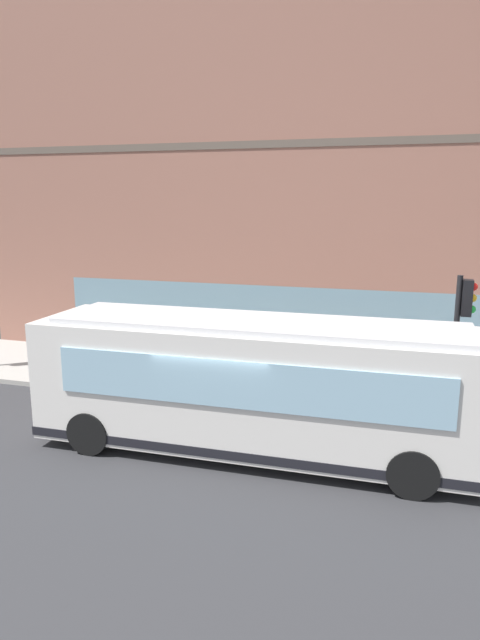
% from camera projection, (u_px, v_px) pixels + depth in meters
% --- Properties ---
extents(ground, '(120.00, 120.00, 0.00)m').
position_uv_depth(ground, '(226.00, 451.00, 12.92)').
color(ground, '#2D2D30').
extents(sidewalk_curb, '(4.29, 40.00, 0.15)m').
position_uv_depth(sidewalk_curb, '(273.00, 384.00, 17.35)').
color(sidewalk_curb, '#9E9991').
rests_on(sidewalk_curb, ground).
extents(building_corner, '(7.21, 23.43, 13.43)m').
position_uv_depth(building_corner, '(310.00, 171.00, 21.33)').
color(building_corner, '#8C5B4C').
rests_on(building_corner, ground).
extents(city_bus_nearside, '(2.67, 10.06, 3.07)m').
position_uv_depth(city_bus_nearside, '(256.00, 386.00, 12.60)').
color(city_bus_nearside, silver).
rests_on(city_bus_nearside, ground).
extents(traffic_light_near_corner, '(0.32, 0.49, 3.70)m').
position_uv_depth(traffic_light_near_corner, '(462.00, 320.00, 13.89)').
color(traffic_light_near_corner, black).
rests_on(traffic_light_near_corner, sidewalk_curb).
extents(fire_hydrant, '(0.35, 0.35, 0.74)m').
position_uv_depth(fire_hydrant, '(410.00, 370.00, 17.30)').
color(fire_hydrant, red).
rests_on(fire_hydrant, sidewalk_curb).
extents(pedestrian_walking_along_curb, '(0.32, 0.32, 1.73)m').
position_uv_depth(pedestrian_walking_along_curb, '(345.00, 353.00, 16.86)').
color(pedestrian_walking_along_curb, '#3F8C4C').
rests_on(pedestrian_walking_along_curb, sidewalk_curb).
extents(newspaper_vending_box, '(0.44, 0.42, 0.90)m').
position_uv_depth(newspaper_vending_box, '(122.00, 367.00, 17.36)').
color(newspaper_vending_box, '#197233').
rests_on(newspaper_vending_box, sidewalk_curb).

